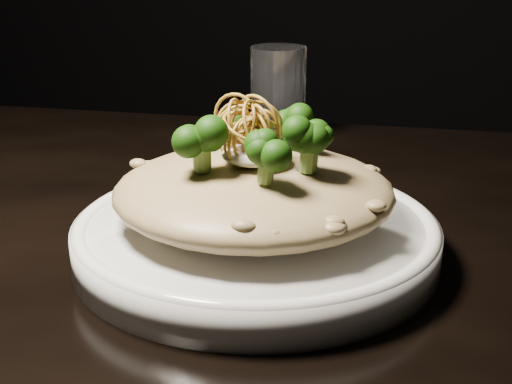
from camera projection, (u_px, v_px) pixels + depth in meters
table at (254, 317)px, 0.65m from camera, size 1.10×0.80×0.75m
plate at (256, 239)px, 0.57m from camera, size 0.29×0.29×0.03m
risotto at (254, 191)px, 0.56m from camera, size 0.22×0.22×0.05m
broccoli at (258, 136)px, 0.55m from camera, size 0.12×0.12×0.04m
cheese at (256, 154)px, 0.55m from camera, size 0.05×0.05×0.01m
shallots at (250, 123)px, 0.54m from camera, size 0.05×0.05×0.03m
drinking_glass at (278, 96)px, 0.87m from camera, size 0.09×0.09×0.12m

